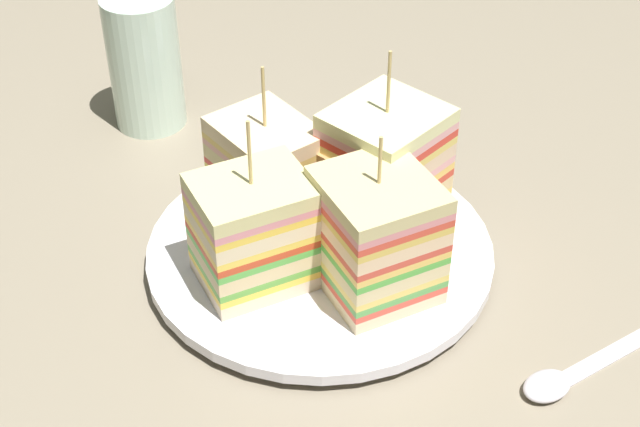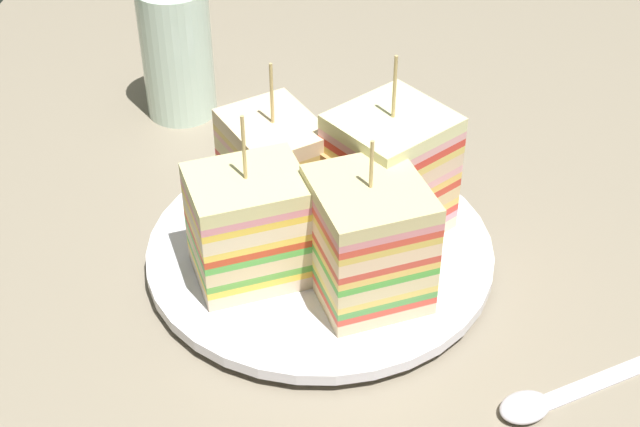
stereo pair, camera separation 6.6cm
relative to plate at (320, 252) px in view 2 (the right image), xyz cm
name	(u,v)px [view 2 (the right image)]	position (x,y,z in cm)	size (l,w,h in cm)	color
ground_plane	(320,272)	(0.00, 0.00, -1.86)	(111.86, 79.58, 1.80)	gray
plate	(320,252)	(0.00, 0.00, 0.00)	(25.11, 25.11, 1.59)	white
sandwich_wedge_0	(249,226)	(-3.28, 4.42, 4.67)	(8.84, 9.54, 12.86)	beige
sandwich_wedge_1	(368,240)	(-4.10, -3.68, 4.98)	(9.89, 9.58, 12.21)	beige
sandwich_wedge_2	(389,173)	(2.99, -4.63, 5.36)	(10.28, 10.25, 14.18)	beige
sandwich_wedge_3	(275,167)	(3.95, 3.82, 4.50)	(9.69, 9.37, 12.51)	#D4BE81
spoon	(549,398)	(-11.50, -15.75, -0.57)	(8.75, 12.53, 1.00)	silver
drinking_glass	(178,61)	(19.38, 14.86, 4.14)	(6.21, 6.21, 11.91)	silver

